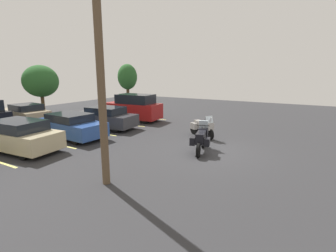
{
  "coord_description": "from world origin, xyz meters",
  "views": [
    {
      "loc": [
        -11.07,
        -3.97,
        3.75
      ],
      "look_at": [
        0.03,
        2.42,
        0.98
      ],
      "focal_mm": 26.85,
      "sensor_mm": 36.0,
      "label": 1
    }
  ],
  "objects_px": {
    "car_charcoal": "(104,118)",
    "car_red": "(134,108)",
    "car_champagne": "(16,136)",
    "utility_pole": "(100,57)",
    "motorcycle_touring": "(201,138)",
    "motorcycle_second": "(202,127)",
    "car_far_tan": "(25,113)",
    "car_blue": "(69,126)"
  },
  "relations": [
    {
      "from": "car_far_tan",
      "to": "motorcycle_touring",
      "type": "bearing_deg",
      "value": -89.71
    },
    {
      "from": "motorcycle_second",
      "to": "utility_pole",
      "type": "bearing_deg",
      "value": 176.37
    },
    {
      "from": "motorcycle_second",
      "to": "car_charcoal",
      "type": "xyz_separation_m",
      "value": [
        -1.01,
        6.74,
        0.09
      ]
    },
    {
      "from": "car_champagne",
      "to": "car_red",
      "type": "bearing_deg",
      "value": -1.31
    },
    {
      "from": "car_charcoal",
      "to": "car_red",
      "type": "bearing_deg",
      "value": -1.35
    },
    {
      "from": "car_blue",
      "to": "car_charcoal",
      "type": "bearing_deg",
      "value": 1.25
    },
    {
      "from": "car_champagne",
      "to": "car_blue",
      "type": "height_order",
      "value": "car_champagne"
    },
    {
      "from": "car_red",
      "to": "car_far_tan",
      "type": "relative_size",
      "value": 0.97
    },
    {
      "from": "car_champagne",
      "to": "car_far_tan",
      "type": "xyz_separation_m",
      "value": [
        4.21,
        6.3,
        -0.03
      ]
    },
    {
      "from": "car_blue",
      "to": "utility_pole",
      "type": "height_order",
      "value": "utility_pole"
    },
    {
      "from": "car_champagne",
      "to": "car_charcoal",
      "type": "height_order",
      "value": "car_champagne"
    },
    {
      "from": "car_champagne",
      "to": "utility_pole",
      "type": "bearing_deg",
      "value": -95.4
    },
    {
      "from": "car_charcoal",
      "to": "utility_pole",
      "type": "relative_size",
      "value": 0.59
    },
    {
      "from": "utility_pole",
      "to": "car_charcoal",
      "type": "bearing_deg",
      "value": 44.4
    },
    {
      "from": "car_champagne",
      "to": "utility_pole",
      "type": "height_order",
      "value": "utility_pole"
    },
    {
      "from": "car_blue",
      "to": "car_red",
      "type": "bearing_deg",
      "value": -0.14
    },
    {
      "from": "car_blue",
      "to": "motorcycle_touring",
      "type": "bearing_deg",
      "value": -80.27
    },
    {
      "from": "car_champagne",
      "to": "motorcycle_second",
      "type": "bearing_deg",
      "value": -45.24
    },
    {
      "from": "motorcycle_touring",
      "to": "motorcycle_second",
      "type": "relative_size",
      "value": 1.13
    },
    {
      "from": "car_red",
      "to": "car_blue",
      "type": "bearing_deg",
      "value": 179.86
    },
    {
      "from": "car_red",
      "to": "utility_pole",
      "type": "distance_m",
      "value": 11.89
    },
    {
      "from": "utility_pole",
      "to": "motorcycle_touring",
      "type": "bearing_deg",
      "value": -16.65
    },
    {
      "from": "car_charcoal",
      "to": "car_red",
      "type": "xyz_separation_m",
      "value": [
        3.24,
        -0.08,
        0.29
      ]
    },
    {
      "from": "car_champagne",
      "to": "car_red",
      "type": "height_order",
      "value": "car_red"
    },
    {
      "from": "car_champagne",
      "to": "car_far_tan",
      "type": "height_order",
      "value": "car_champagne"
    },
    {
      "from": "motorcycle_touring",
      "to": "car_red",
      "type": "bearing_deg",
      "value": 58.14
    },
    {
      "from": "utility_pole",
      "to": "car_red",
      "type": "bearing_deg",
      "value": 32.72
    },
    {
      "from": "utility_pole",
      "to": "car_far_tan",
      "type": "bearing_deg",
      "value": 69.25
    },
    {
      "from": "car_blue",
      "to": "car_red",
      "type": "distance_m",
      "value": 6.08
    },
    {
      "from": "motorcycle_touring",
      "to": "car_far_tan",
      "type": "bearing_deg",
      "value": 90.29
    },
    {
      "from": "motorcycle_touring",
      "to": "car_charcoal",
      "type": "relative_size",
      "value": 0.46
    },
    {
      "from": "motorcycle_touring",
      "to": "car_far_tan",
      "type": "distance_m",
      "value": 14.16
    },
    {
      "from": "car_charcoal",
      "to": "car_blue",
      "type": "bearing_deg",
      "value": -178.75
    },
    {
      "from": "motorcycle_touring",
      "to": "motorcycle_second",
      "type": "bearing_deg",
      "value": 21.33
    },
    {
      "from": "car_blue",
      "to": "car_charcoal",
      "type": "xyz_separation_m",
      "value": [
        2.84,
        0.06,
        0.02
      ]
    },
    {
      "from": "car_champagne",
      "to": "car_red",
      "type": "xyz_separation_m",
      "value": [
        9.04,
        -0.21,
        0.27
      ]
    },
    {
      "from": "motorcycle_touring",
      "to": "utility_pole",
      "type": "relative_size",
      "value": 0.27
    },
    {
      "from": "utility_pole",
      "to": "motorcycle_second",
      "type": "bearing_deg",
      "value": -3.63
    },
    {
      "from": "car_champagne",
      "to": "car_red",
      "type": "distance_m",
      "value": 9.04
    },
    {
      "from": "motorcycle_touring",
      "to": "utility_pole",
      "type": "distance_m",
      "value": 6.2
    },
    {
      "from": "motorcycle_second",
      "to": "car_charcoal",
      "type": "relative_size",
      "value": 0.4
    },
    {
      "from": "car_red",
      "to": "utility_pole",
      "type": "bearing_deg",
      "value": -147.28
    }
  ]
}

